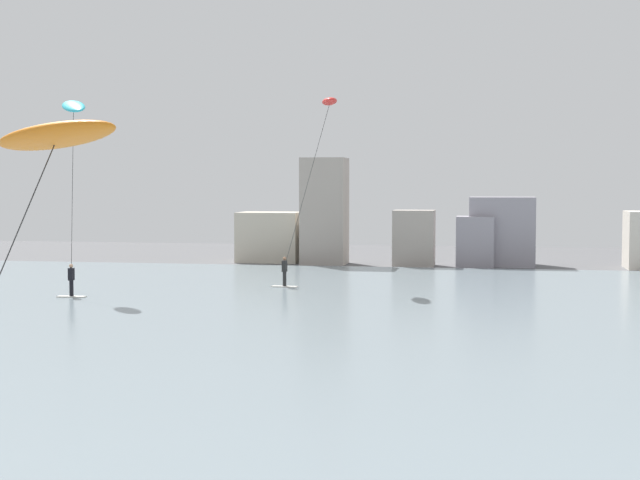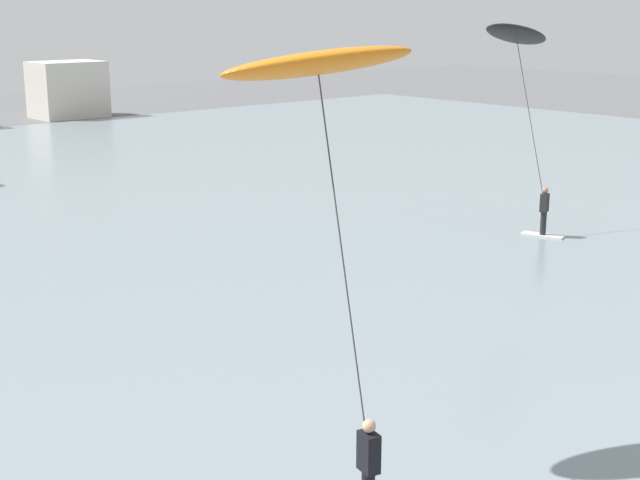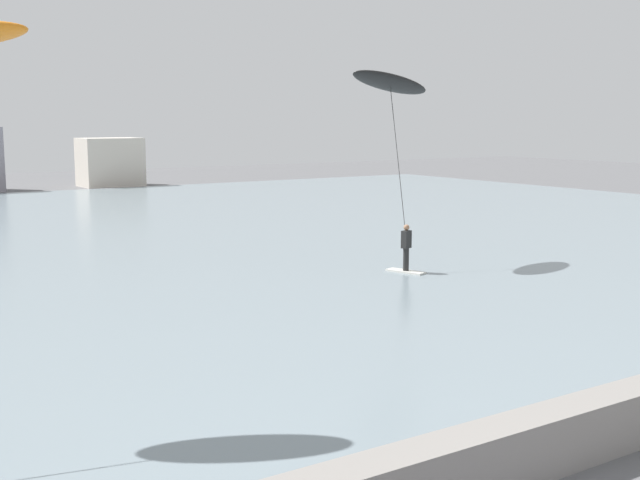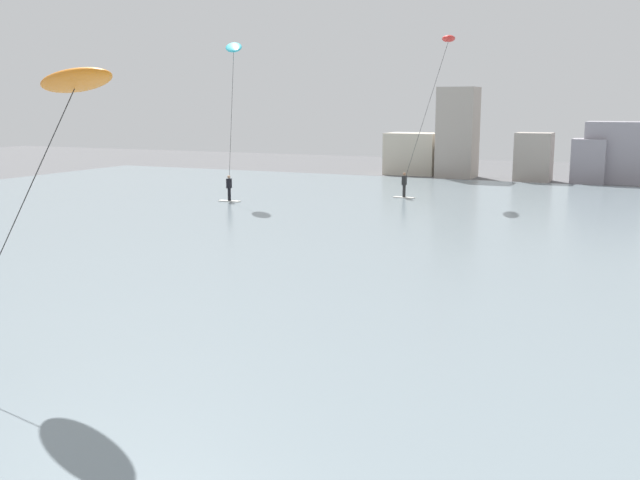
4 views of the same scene
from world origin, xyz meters
The scene contains 3 objects.
seawall_barrier centered at (0.00, 3.95, 0.46)m, with size 60.00×0.70×0.92m, color gray.
water_bay centered at (0.00, 30.65, 0.05)m, with size 84.00×52.00×0.10m, color gray.
kitesurfer_black centered at (10.26, 19.18, 6.13)m, with size 3.71×3.66×7.12m.
Camera 3 is at (-8.04, -3.88, 5.26)m, focal length 45.48 mm.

